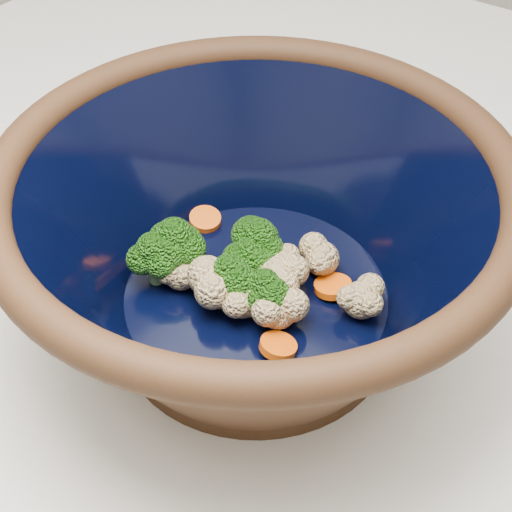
# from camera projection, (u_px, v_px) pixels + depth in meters

# --- Properties ---
(counter) EXTENTS (1.20, 1.20, 0.90)m
(counter) POSITION_uv_depth(u_px,v_px,m) (266.00, 499.00, 0.95)
(counter) COLOR white
(counter) RESTS_ON ground
(mixing_bowl) EXTENTS (0.39, 0.39, 0.16)m
(mixing_bowl) POSITION_uv_depth(u_px,v_px,m) (256.00, 240.00, 0.52)
(mixing_bowl) COLOR black
(mixing_bowl) RESTS_ON counter
(vegetable_pile) EXTENTS (0.19, 0.12, 0.06)m
(vegetable_pile) POSITION_uv_depth(u_px,v_px,m) (237.00, 268.00, 0.54)
(vegetable_pile) COLOR #608442
(vegetable_pile) RESTS_ON mixing_bowl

